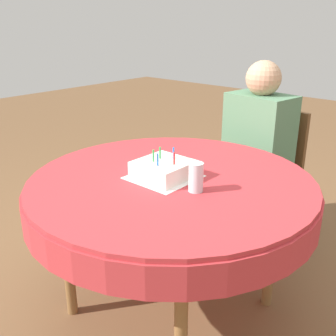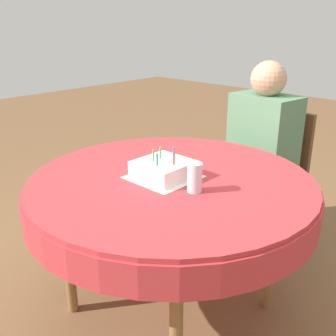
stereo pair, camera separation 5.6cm
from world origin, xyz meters
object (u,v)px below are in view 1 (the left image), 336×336
object	(u,v)px
drinking_glass	(196,177)
person	(257,136)
birthday_cake	(164,169)
chair	(263,168)

from	to	relation	value
drinking_glass	person	bearing A→B (deg)	104.60
person	drinking_glass	size ratio (longest dim) A/B	9.41
person	drinking_glass	world-z (taller)	person
birthday_cake	chair	bearing A→B (deg)	92.00
person	birthday_cake	world-z (taller)	person
chair	drinking_glass	distance (m)	1.11
chair	person	bearing A→B (deg)	-90.00
chair	drinking_glass	world-z (taller)	drinking_glass
birthday_cake	drinking_glass	bearing A→B (deg)	-7.15
person	birthday_cake	xyz separation A→B (m)	(0.05, -0.92, 0.06)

